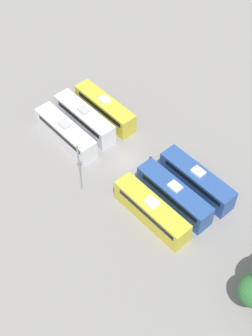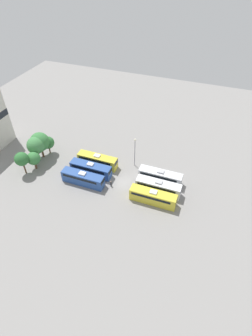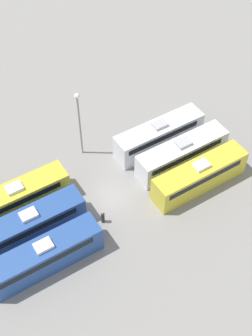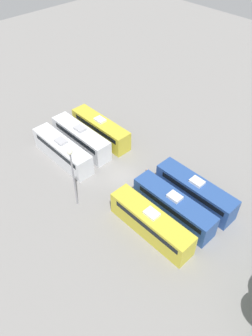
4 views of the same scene
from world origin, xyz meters
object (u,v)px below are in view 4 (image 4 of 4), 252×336
at_px(bus_1, 81,137).
at_px(light_pole, 72,169).
at_px(bus_0, 101,129).
at_px(bus_4, 174,206).
at_px(bus_2, 63,150).
at_px(bus_3, 195,191).
at_px(bus_5, 151,223).
at_px(worker_person, 147,174).

bearing_deg(bus_1, light_pole, 49.25).
height_order(bus_0, bus_4, same).
relative_size(bus_2, light_pole, 1.25).
relative_size(bus_0, bus_4, 1.00).
xyz_separation_m(bus_3, bus_5, (7.40, -0.40, 0.00)).
height_order(bus_2, worker_person, bus_2).
height_order(bus_2, bus_5, same).
xyz_separation_m(bus_1, worker_person, (-2.16, 11.15, -0.94)).
relative_size(worker_person, light_pole, 0.19).
xyz_separation_m(bus_2, bus_4, (-3.47, 17.16, 0.00)).
bearing_deg(bus_1, bus_2, 8.04).
xyz_separation_m(bus_5, worker_person, (-5.98, -6.39, -0.94)).
distance_m(bus_2, bus_3, 18.87).
relative_size(bus_0, bus_5, 1.00).
relative_size(bus_4, worker_person, 6.60).
bearing_deg(light_pole, bus_2, -114.51).
relative_size(bus_3, bus_4, 1.00).
height_order(bus_1, bus_5, same).
relative_size(bus_1, bus_4, 1.00).
distance_m(worker_person, light_pole, 10.98).
relative_size(bus_1, worker_person, 6.60).
bearing_deg(bus_3, bus_0, -89.63).
xyz_separation_m(bus_2, worker_person, (-5.80, 10.64, -0.94)).
bearing_deg(bus_3, worker_person, -78.18).
relative_size(bus_2, worker_person, 6.60).
relative_size(bus_3, bus_5, 1.00).
relative_size(bus_0, bus_1, 1.00).
xyz_separation_m(bus_1, light_pole, (7.23, 8.38, 4.04)).
distance_m(bus_4, light_pole, 12.35).
distance_m(bus_3, light_pole, 14.99).
bearing_deg(bus_1, worker_person, 100.97).
distance_m(bus_1, bus_4, 17.68).
bearing_deg(bus_5, bus_0, -112.90).
xyz_separation_m(bus_3, bus_4, (3.75, -0.27, 0.00)).
relative_size(bus_0, light_pole, 1.25).
xyz_separation_m(bus_0, light_pole, (10.69, 8.08, 4.04)).
xyz_separation_m(bus_0, bus_4, (3.64, 17.38, 0.00)).
bearing_deg(worker_person, bus_5, 46.93).
bearing_deg(bus_5, light_pole, -69.57).
bearing_deg(bus_5, bus_2, -90.60).
bearing_deg(worker_person, bus_4, 70.35).
xyz_separation_m(bus_4, worker_person, (-2.33, -6.52, -0.94)).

